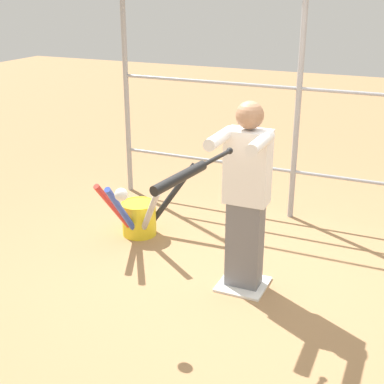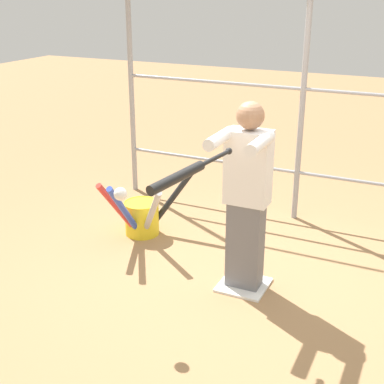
{
  "view_description": "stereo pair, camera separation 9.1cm",
  "coord_description": "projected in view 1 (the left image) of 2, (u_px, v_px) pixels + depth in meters",
  "views": [
    {
      "loc": [
        -1.23,
        3.81,
        2.41
      ],
      "look_at": [
        0.34,
        0.32,
        0.92
      ],
      "focal_mm": 50.0,
      "sensor_mm": 36.0,
      "label": 1
    },
    {
      "loc": [
        -1.31,
        3.77,
        2.41
      ],
      "look_at": [
        0.34,
        0.32,
        0.92
      ],
      "focal_mm": 50.0,
      "sensor_mm": 36.0,
      "label": 2
    }
  ],
  "objects": [
    {
      "name": "baseball_bat_swinging",
      "position": [
        187.0,
        174.0,
        3.35
      ],
      "size": [
        0.21,
        0.87,
        0.09
      ],
      "color": "black"
    },
    {
      "name": "batter",
      "position": [
        246.0,
        192.0,
        4.26
      ],
      "size": [
        0.41,
        0.54,
        1.59
      ],
      "color": "slate",
      "rests_on": "ground"
    },
    {
      "name": "home_plate",
      "position": [
        243.0,
        284.0,
        4.58
      ],
      "size": [
        0.4,
        0.4,
        0.02
      ],
      "color": "white",
      "rests_on": "ground"
    },
    {
      "name": "bat_bucket",
      "position": [
        139.0,
        216.0,
        5.41
      ],
      "size": [
        0.69,
        1.0,
        0.74
      ],
      "color": "yellow",
      "rests_on": "ground"
    },
    {
      "name": "fence_backstop",
      "position": [
        299.0,
        89.0,
        5.43
      ],
      "size": [
        4.14,
        0.06,
        2.84
      ],
      "color": "#939399",
      "rests_on": "ground"
    },
    {
      "name": "ground_plane",
      "position": [
        243.0,
        285.0,
        4.58
      ],
      "size": [
        24.0,
        24.0,
        0.0
      ],
      "primitive_type": "plane",
      "color": "#9E754C"
    },
    {
      "name": "softball_in_flight",
      "position": [
        121.0,
        195.0,
        3.79
      ],
      "size": [
        0.1,
        0.1,
        0.1
      ],
      "color": "white"
    }
  ]
}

